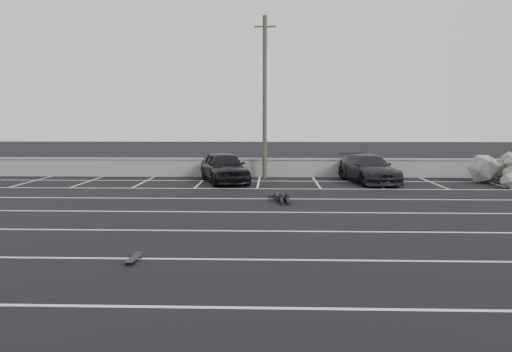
{
  "coord_description": "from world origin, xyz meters",
  "views": [
    {
      "loc": [
        1.67,
        -14.3,
        3.24
      ],
      "look_at": [
        1.05,
        5.53,
        1.0
      ],
      "focal_mm": 35.0,
      "sensor_mm": 36.0,
      "label": 1
    }
  ],
  "objects_px": {
    "trash_bin": "(365,169)",
    "skateboard": "(134,259)",
    "car_left": "(224,167)",
    "person": "(280,195)",
    "car_right": "(369,169)",
    "utility_pole": "(265,97)"
  },
  "relations": [
    {
      "from": "utility_pole",
      "to": "person",
      "type": "height_order",
      "value": "utility_pole"
    },
    {
      "from": "trash_bin",
      "to": "person",
      "type": "distance_m",
      "value": 9.11
    },
    {
      "from": "skateboard",
      "to": "person",
      "type": "bearing_deg",
      "value": 71.42
    },
    {
      "from": "car_left",
      "to": "trash_bin",
      "type": "height_order",
      "value": "car_left"
    },
    {
      "from": "trash_bin",
      "to": "skateboard",
      "type": "xyz_separation_m",
      "value": [
        -8.34,
        -16.6,
        -0.44
      ]
    },
    {
      "from": "car_right",
      "to": "person",
      "type": "height_order",
      "value": "car_right"
    },
    {
      "from": "car_left",
      "to": "person",
      "type": "xyz_separation_m",
      "value": [
        2.81,
        -5.67,
        -0.56
      ]
    },
    {
      "from": "person",
      "to": "trash_bin",
      "type": "bearing_deg",
      "value": 49.88
    },
    {
      "from": "car_right",
      "to": "person",
      "type": "xyz_separation_m",
      "value": [
        -4.67,
        -5.92,
        -0.48
      ]
    },
    {
      "from": "car_right",
      "to": "trash_bin",
      "type": "relative_size",
      "value": 4.94
    },
    {
      "from": "car_left",
      "to": "trash_bin",
      "type": "relative_size",
      "value": 4.68
    },
    {
      "from": "person",
      "to": "skateboard",
      "type": "relative_size",
      "value": 3.4
    },
    {
      "from": "car_right",
      "to": "trash_bin",
      "type": "bearing_deg",
      "value": 73.73
    },
    {
      "from": "car_left",
      "to": "skateboard",
      "type": "height_order",
      "value": "car_left"
    },
    {
      "from": "car_left",
      "to": "skateboard",
      "type": "relative_size",
      "value": 6.43
    },
    {
      "from": "trash_bin",
      "to": "person",
      "type": "relative_size",
      "value": 0.4
    },
    {
      "from": "car_left",
      "to": "person",
      "type": "relative_size",
      "value": 1.89
    },
    {
      "from": "utility_pole",
      "to": "skateboard",
      "type": "relative_size",
      "value": 12.06
    },
    {
      "from": "car_left",
      "to": "person",
      "type": "distance_m",
      "value": 6.35
    },
    {
      "from": "person",
      "to": "car_left",
      "type": "bearing_deg",
      "value": 108.15
    },
    {
      "from": "skateboard",
      "to": "car_right",
      "type": "bearing_deg",
      "value": 64.1
    },
    {
      "from": "trash_bin",
      "to": "skateboard",
      "type": "distance_m",
      "value": 18.58
    }
  ]
}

